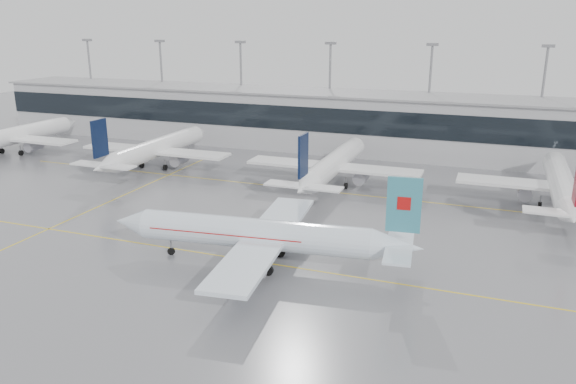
% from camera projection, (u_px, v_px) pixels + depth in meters
% --- Properties ---
extents(ground, '(320.00, 320.00, 0.00)m').
position_uv_depth(ground, '(252.00, 261.00, 65.49)').
color(ground, slate).
rests_on(ground, ground).
extents(taxi_line_main, '(120.00, 0.25, 0.01)m').
position_uv_depth(taxi_line_main, '(252.00, 261.00, 65.49)').
color(taxi_line_main, yellow).
rests_on(taxi_line_main, ground).
extents(taxi_line_north, '(120.00, 0.25, 0.01)m').
position_uv_depth(taxi_line_north, '(326.00, 191.00, 92.36)').
color(taxi_line_north, yellow).
rests_on(taxi_line_north, ground).
extents(taxi_line_cross, '(0.25, 60.00, 0.01)m').
position_uv_depth(taxi_line_cross, '(118.00, 198.00, 89.03)').
color(taxi_line_cross, yellow).
rests_on(taxi_line_cross, ground).
extents(terminal, '(180.00, 15.00, 12.00)m').
position_uv_depth(terminal, '(371.00, 124.00, 119.29)').
color(terminal, '#AAAAAE').
rests_on(terminal, ground).
extents(terminal_glass, '(180.00, 0.20, 5.00)m').
position_uv_depth(terminal_glass, '(363.00, 123.00, 112.09)').
color(terminal_glass, black).
rests_on(terminal_glass, ground).
extents(terminal_roof, '(182.00, 16.00, 0.40)m').
position_uv_depth(terminal_roof, '(372.00, 95.00, 117.49)').
color(terminal_roof, gray).
rests_on(terminal_roof, ground).
extents(light_masts, '(156.40, 1.00, 22.60)m').
position_uv_depth(light_masts, '(378.00, 86.00, 122.53)').
color(light_masts, gray).
rests_on(light_masts, ground).
extents(air_canada_jet, '(36.47, 29.31, 11.44)m').
position_uv_depth(air_canada_jet, '(264.00, 235.00, 63.41)').
color(air_canada_jet, white).
rests_on(air_canada_jet, ground).
extents(parked_jet_a, '(29.64, 36.96, 11.72)m').
position_uv_depth(parked_jet_a, '(14.00, 136.00, 118.18)').
color(parked_jet_a, white).
rests_on(parked_jet_a, ground).
extents(parked_jet_b, '(29.64, 36.96, 11.72)m').
position_uv_depth(parked_jet_b, '(156.00, 149.00, 106.38)').
color(parked_jet_b, white).
rests_on(parked_jet_b, ground).
extents(parked_jet_c, '(29.64, 36.96, 11.72)m').
position_uv_depth(parked_jet_c, '(333.00, 164.00, 94.59)').
color(parked_jet_c, white).
rests_on(parked_jet_c, ground).
extents(parked_jet_d, '(29.64, 36.96, 11.72)m').
position_uv_depth(parked_jet_d, '(561.00, 185.00, 82.80)').
color(parked_jet_d, white).
rests_on(parked_jet_d, ground).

